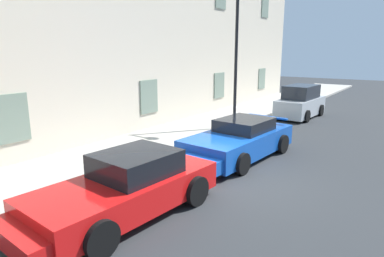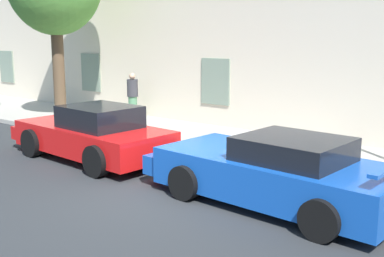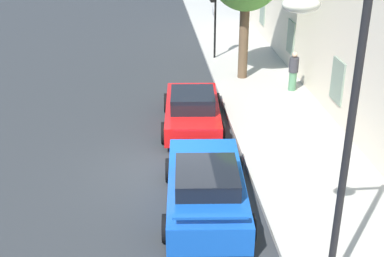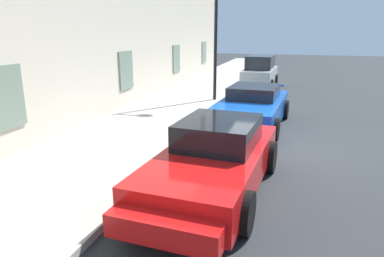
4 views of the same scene
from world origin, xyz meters
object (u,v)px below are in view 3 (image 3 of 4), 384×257
Objects in this scene: traffic_light at (214,9)px; sportscar_yellow_flank at (206,184)px; street_lamp at (330,102)px; sportscar_red_lead at (192,108)px; pedestrian_admiring at (293,71)px.

sportscar_yellow_flank is at bearing -7.83° from traffic_light.
street_lamp reaches higher than traffic_light.
sportscar_red_lead is at bearing -12.22° from traffic_light.
sportscar_red_lead is 0.97× the size of sportscar_yellow_flank.
street_lamp reaches higher than sportscar_red_lead.
street_lamp is (16.79, -0.15, 1.72)m from traffic_light.
sportscar_yellow_flank is 1.43× the size of traffic_light.
street_lamp is (3.69, 1.65, 3.68)m from sportscar_yellow_flank.
sportscar_red_lead is 5.21m from sportscar_yellow_flank.
sportscar_red_lead is 5.26m from pedestrian_admiring.
street_lamp reaches higher than sportscar_yellow_flank.
traffic_light is at bearing 172.17° from sportscar_yellow_flank.
pedestrian_admiring is at bearing 150.95° from sportscar_yellow_flank.
pedestrian_admiring is (-2.87, 4.40, 0.34)m from sportscar_red_lead.
pedestrian_admiring is (5.02, 2.69, -1.59)m from traffic_light.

